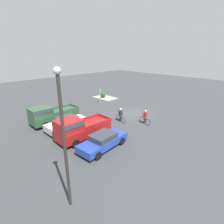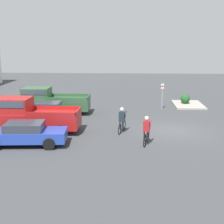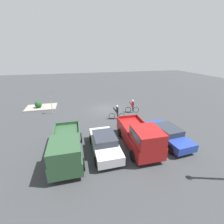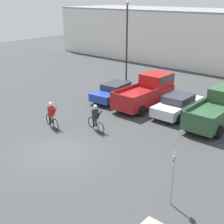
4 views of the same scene
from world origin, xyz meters
TOP-DOWN VIEW (x-y plane):
  - ground_plane at (0.00, 0.00)m, footprint 80.00×80.00m
  - sedan_0 at (-3.62, 9.10)m, footprint 2.27×4.93m
  - pickup_truck_0 at (-0.81, 9.59)m, footprint 2.31×5.46m
  - sedan_1 at (1.98, 9.28)m, footprint 2.06×4.58m
  - pickup_truck_1 at (4.78, 9.68)m, footprint 2.28×5.56m
  - cyclist_0 at (-0.58, 3.52)m, footprint 1.81×0.57m
  - cyclist_1 at (-3.05, 2.02)m, footprint 1.73×0.55m
  - fire_lane_sign at (6.92, 0.09)m, footprint 0.11×0.29m
  - lamppost at (-6.75, 14.42)m, footprint 0.36×0.36m

SIDE VIEW (x-z plane):
  - ground_plane at x=0.00m, z-range 0.00..0.00m
  - sedan_0 at x=-3.62m, z-range 0.02..1.39m
  - sedan_1 at x=1.98m, z-range 0.01..1.48m
  - cyclist_1 at x=-3.05m, z-range -0.02..1.71m
  - cyclist_0 at x=-0.58m, z-range 0.00..1.71m
  - pickup_truck_1 at x=4.78m, z-range 0.04..2.22m
  - pickup_truck_0 at x=-0.81m, z-range 0.02..2.32m
  - fire_lane_sign at x=6.92m, z-range 0.25..2.66m
  - lamppost at x=-6.75m, z-range 0.60..8.09m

